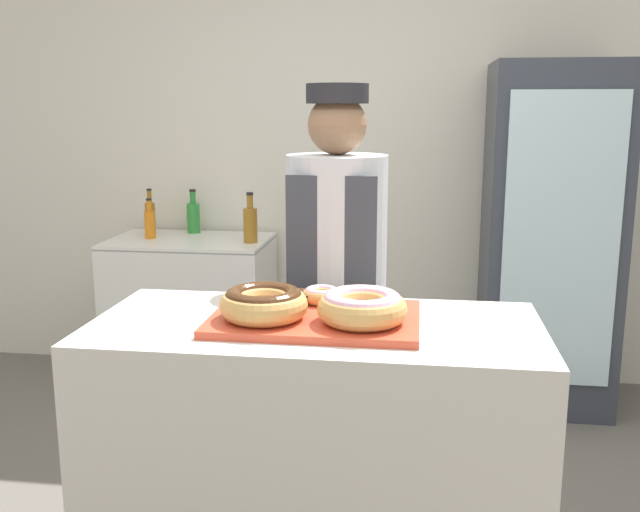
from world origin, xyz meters
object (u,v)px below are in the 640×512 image
(baker_person, at_px, (336,295))
(beverage_fridge, at_px, (550,239))
(donut_chocolate_glaze, at_px, (264,302))
(donut_light_glaze, at_px, (362,306))
(chest_freezer, at_px, (192,311))
(bottle_amber_b, at_px, (250,223))
(brownie_back_right, at_px, (343,298))
(bottle_orange, at_px, (150,223))
(brownie_back_left, at_px, (301,297))
(bottle_green, at_px, (193,216))
(serving_tray, at_px, (315,319))
(bottle_amber, at_px, (150,216))
(donut_mini_center, at_px, (322,294))

(baker_person, bearing_deg, beverage_fridge, 50.02)
(donut_chocolate_glaze, relative_size, baker_person, 0.15)
(donut_light_glaze, distance_m, chest_freezer, 2.23)
(bottle_amber_b, bearing_deg, chest_freezer, 171.61)
(brownie_back_right, distance_m, bottle_orange, 2.07)
(chest_freezer, bearing_deg, donut_chocolate_glaze, -65.70)
(brownie_back_left, height_order, bottle_green, bottle_green)
(brownie_back_right, bearing_deg, chest_freezer, 122.22)
(serving_tray, xyz_separation_m, chest_freezer, (-0.97, 1.78, -0.53))
(brownie_back_left, bearing_deg, chest_freezer, 118.83)
(brownie_back_left, xyz_separation_m, bottle_amber_b, (-0.54, 1.59, -0.03))
(donut_chocolate_glaze, bearing_deg, brownie_back_left, 68.41)
(donut_chocolate_glaze, distance_m, bottle_amber, 2.26)
(donut_chocolate_glaze, relative_size, beverage_fridge, 0.14)
(beverage_fridge, bearing_deg, bottle_orange, -179.94)
(baker_person, bearing_deg, bottle_green, 126.01)
(donut_chocolate_glaze, height_order, brownie_back_left, donut_chocolate_glaze)
(donut_mini_center, distance_m, baker_person, 0.49)
(beverage_fridge, height_order, bottle_orange, beverage_fridge)
(bottle_amber_b, bearing_deg, bottle_orange, 175.63)
(bottle_amber, bearing_deg, donut_mini_center, -55.03)
(chest_freezer, bearing_deg, beverage_fridge, -0.20)
(bottle_green, xyz_separation_m, bottle_orange, (-0.18, -0.21, -0.01))
(donut_mini_center, bearing_deg, brownie_back_right, 0.00)
(serving_tray, height_order, donut_chocolate_glaze, donut_chocolate_glaze)
(bottle_amber_b, bearing_deg, serving_tray, -70.64)
(bottle_amber_b, bearing_deg, baker_person, -61.90)
(brownie_back_right, relative_size, beverage_fridge, 0.05)
(brownie_back_left, bearing_deg, bottle_amber, 123.52)
(brownie_back_left, bearing_deg, bottle_amber_b, 108.77)
(brownie_back_left, height_order, bottle_amber_b, bottle_amber_b)
(serving_tray, distance_m, brownie_back_right, 0.15)
(baker_person, height_order, bottle_orange, baker_person)
(donut_light_glaze, bearing_deg, bottle_green, 119.42)
(serving_tray, bearing_deg, donut_chocolate_glaze, -158.12)
(donut_chocolate_glaze, distance_m, brownie_back_left, 0.21)
(donut_light_glaze, distance_m, bottle_orange, 2.27)
(brownie_back_left, bearing_deg, donut_mini_center, 0.00)
(chest_freezer, height_order, bottle_green, bottle_green)
(donut_light_glaze, xyz_separation_m, beverage_fridge, (0.83, 1.83, -0.12))
(beverage_fridge, xyz_separation_m, bottle_amber_b, (-1.58, -0.05, 0.06))
(donut_chocolate_glaze, xyz_separation_m, donut_light_glaze, (0.28, 0.00, 0.00))
(donut_mini_center, distance_m, chest_freezer, 2.00)
(serving_tray, xyz_separation_m, donut_chocolate_glaze, (-0.14, -0.06, 0.06))
(bottle_green, distance_m, bottle_orange, 0.28)
(donut_chocolate_glaze, distance_m, chest_freezer, 2.10)
(brownie_back_right, distance_m, chest_freezer, 2.03)
(chest_freezer, relative_size, bottle_green, 3.45)
(baker_person, height_order, chest_freezer, baker_person)
(donut_mini_center, relative_size, bottle_amber, 0.47)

